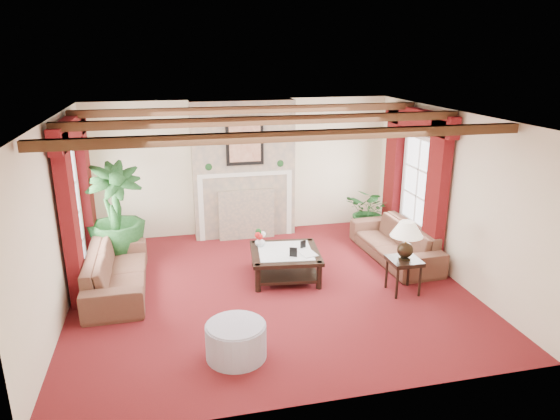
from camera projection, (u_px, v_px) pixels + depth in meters
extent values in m
plane|color=#500E16|center=(271.00, 288.00, 7.88)|extent=(6.00, 6.00, 0.00)
plane|color=white|center=(269.00, 116.00, 7.06)|extent=(6.00, 6.00, 0.00)
cube|color=beige|center=(242.00, 167.00, 10.03)|extent=(6.00, 0.02, 2.70)
cube|color=beige|center=(56.00, 222.00, 6.83)|extent=(0.02, 5.50, 2.70)
cube|color=beige|center=(450.00, 195.00, 8.11)|extent=(0.02, 5.50, 2.70)
imported|color=black|center=(116.00, 265.00, 7.72)|extent=(2.20, 0.68, 0.86)
imported|color=black|center=(395.00, 236.00, 8.93)|extent=(2.19, 0.83, 0.83)
imported|color=black|center=(117.00, 235.00, 8.78)|extent=(1.76, 2.20, 0.99)
imported|color=black|center=(369.00, 217.00, 10.05)|extent=(1.85, 1.85, 0.78)
cylinder|color=gray|center=(236.00, 341.00, 6.06)|extent=(0.74, 0.74, 0.43)
imported|color=silver|center=(260.00, 241.00, 8.35)|extent=(0.25, 0.26, 0.17)
imported|color=black|center=(301.00, 246.00, 7.95)|extent=(0.24, 0.10, 0.32)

